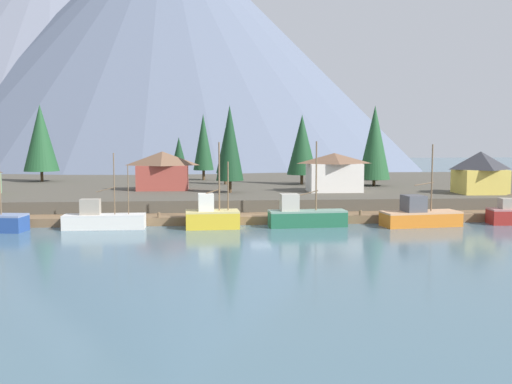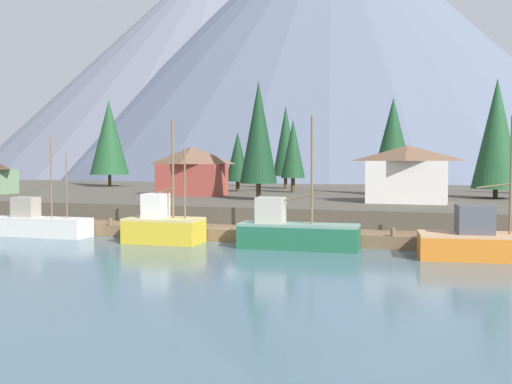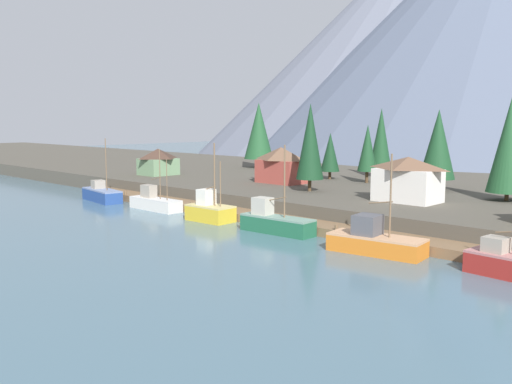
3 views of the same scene
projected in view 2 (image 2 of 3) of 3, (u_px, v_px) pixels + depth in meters
ground_plane at (300, 224)px, 66.80m from camera, size 400.00×400.00×1.00m
dock at (248, 234)px, 49.67m from camera, size 80.00×4.00×1.60m
shoreline_bank at (323, 201)px, 78.08m from camera, size 400.00×56.00×2.50m
mountain_west_peak at (224, 62)px, 208.18m from camera, size 167.55×167.55×81.74m
mountain_central_peak at (330, 44)px, 183.28m from camera, size 171.95×171.95×84.97m
fishing_boat_white at (39, 224)px, 52.11m from camera, size 9.12×2.56×8.58m
fishing_boat_yellow at (163, 226)px, 47.77m from camera, size 6.19×3.47×9.79m
fishing_boat_green at (295, 232)px, 44.61m from camera, size 9.10×3.03×9.89m
fishing_boat_orange at (487, 241)px, 39.75m from camera, size 9.43×4.34×9.52m
house_white at (408, 173)px, 57.97m from camera, size 7.86×5.18×5.57m
house_red at (192, 170)px, 70.03m from camera, size 7.85×4.62×5.74m
conifer_near_left at (293, 149)px, 76.26m from camera, size 3.10×3.10×9.34m
conifer_near_right at (238, 157)px, 79.17m from camera, size 3.24×3.24×7.87m
conifer_mid_left at (109, 137)px, 94.27m from camera, size 6.08×6.08×13.60m
conifer_mid_right at (286, 141)px, 86.78m from camera, size 3.72×3.72×12.10m
conifer_back_left at (259, 132)px, 62.07m from camera, size 3.90×3.90×12.37m
conifer_back_right at (497, 133)px, 63.92m from camera, size 5.12×5.12×12.93m
conifer_far_left at (393, 139)px, 70.91m from camera, size 4.99×4.99×11.57m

